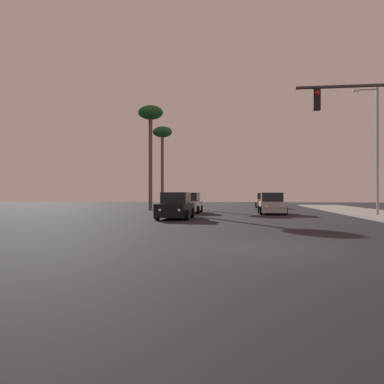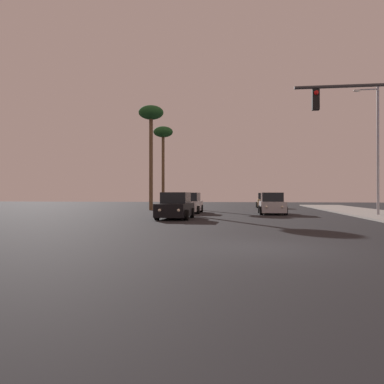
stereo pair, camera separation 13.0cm
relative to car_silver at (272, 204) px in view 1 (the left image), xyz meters
name	(u,v)px [view 1 (the left image)]	position (x,y,z in m)	size (l,w,h in m)	color
ground_plane	(269,248)	(-1.67, -18.67, -0.76)	(120.00, 120.00, 0.00)	black
car_silver	(272,204)	(0.00, 0.00, 0.00)	(2.04, 4.31, 1.68)	#B7B7BC
car_tan	(265,201)	(0.33, 13.01, 0.00)	(2.04, 4.33, 1.68)	tan
car_black	(176,207)	(-6.54, -6.37, 0.00)	(2.04, 4.34, 1.68)	black
car_white	(189,204)	(-6.68, 0.87, 0.00)	(2.04, 4.34, 1.68)	silver
street_lamp	(375,144)	(7.03, -2.04, 4.36)	(1.74, 0.24, 9.00)	#99999E
palm_tree_mid	(150,119)	(-11.00, 5.33, 8.00)	(2.40, 2.40, 10.08)	brown
palm_tree_far	(162,137)	(-11.92, 15.33, 7.83)	(2.40, 2.40, 9.88)	brown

